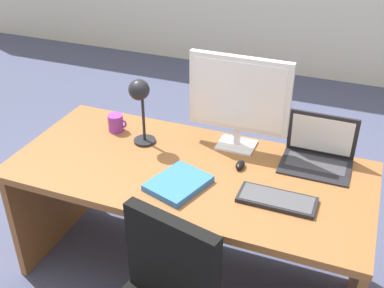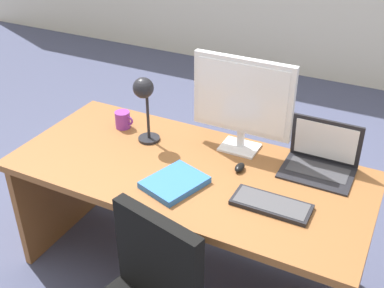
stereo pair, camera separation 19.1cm
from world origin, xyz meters
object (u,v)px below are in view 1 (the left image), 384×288
object	(u,v)px
laptop	(319,148)
coffee_mug	(116,123)
monitor	(239,97)
desk_lamp	(140,98)
keyboard	(277,200)
mouse	(240,165)
book	(178,183)
desk	(193,195)

from	to	relation	value
laptop	coffee_mug	bearing A→B (deg)	-174.82
monitor	coffee_mug	distance (m)	0.74
monitor	laptop	bearing A→B (deg)	2.03
laptop	desk_lamp	distance (m)	0.95
keyboard	mouse	distance (m)	0.31
laptop	mouse	distance (m)	0.42
book	coffee_mug	xyz separation A→B (m)	(-0.54, 0.37, 0.03)
desk_lamp	book	xyz separation A→B (m)	(0.33, -0.29, -0.26)
desk	desk_lamp	xyz separation A→B (m)	(-0.32, 0.08, 0.48)
laptop	desk_lamp	world-z (taller)	desk_lamp
desk	desk_lamp	world-z (taller)	desk_lamp
keyboard	coffee_mug	world-z (taller)	coffee_mug
keyboard	mouse	world-z (taller)	mouse
monitor	keyboard	world-z (taller)	monitor
laptop	mouse	xyz separation A→B (m)	(-0.35, -0.21, -0.06)
mouse	coffee_mug	world-z (taller)	coffee_mug
laptop	desk_lamp	size ratio (longest dim) A/B	0.91
laptop	book	bearing A→B (deg)	-141.07
keyboard	coffee_mug	size ratio (longest dim) A/B	3.12
monitor	desk_lamp	distance (m)	0.51
desk_lamp	coffee_mug	bearing A→B (deg)	159.00
monitor	book	distance (m)	0.55
keyboard	book	distance (m)	0.47
laptop	desk	bearing A→B (deg)	-156.25
laptop	keyboard	distance (m)	0.44
desk	monitor	xyz separation A→B (m)	(0.16, 0.24, 0.50)
desk	laptop	world-z (taller)	laptop
mouse	keyboard	bearing A→B (deg)	-40.93
desk	keyboard	distance (m)	0.54
book	coffee_mug	distance (m)	0.66
desk_lamp	mouse	bearing A→B (deg)	-3.03
desk	coffee_mug	bearing A→B (deg)	163.42
desk_lamp	book	size ratio (longest dim) A/B	1.15
monitor	keyboard	bearing A→B (deg)	-51.76
desk	desk_lamp	size ratio (longest dim) A/B	4.77
mouse	book	bearing A→B (deg)	-131.56
desk	mouse	world-z (taller)	mouse
coffee_mug	book	bearing A→B (deg)	-34.22
mouse	desk	bearing A→B (deg)	-168.42
laptop	coffee_mug	world-z (taller)	laptop
monitor	keyboard	distance (m)	0.58
book	keyboard	bearing A→B (deg)	6.74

